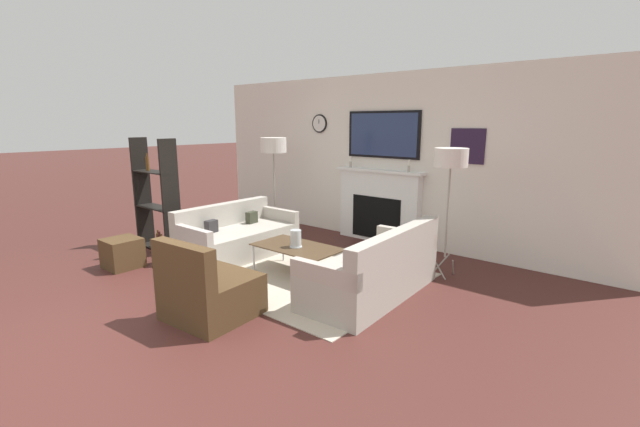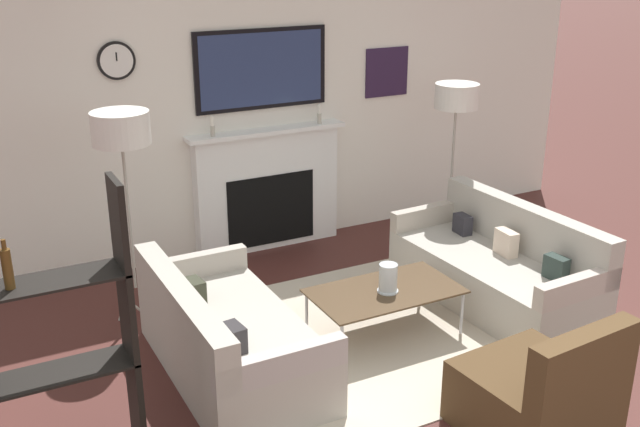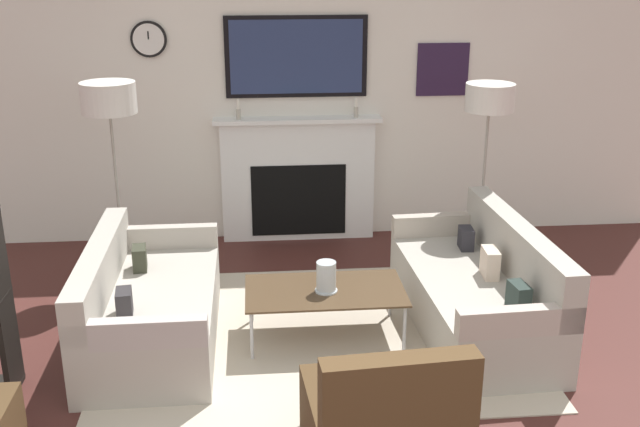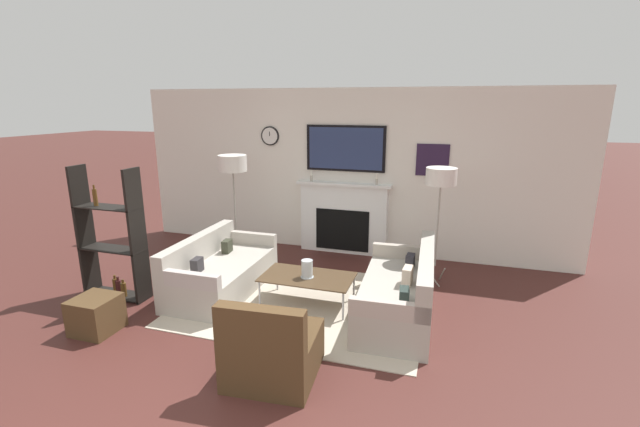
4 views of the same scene
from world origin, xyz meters
name	(u,v)px [view 1 (image 1 of 4)]	position (x,y,z in m)	size (l,w,h in m)	color
ground_plane	(69,360)	(0.00, 0.00, 0.00)	(60.00, 60.00, 0.00)	#48221E
fireplace_wall	(383,167)	(0.00, 4.87, 1.23)	(7.35, 0.28, 2.70)	white
area_rug	(296,272)	(0.00, 2.78, 0.01)	(3.01, 2.30, 0.01)	#C2B5A0
couch_left	(237,238)	(-1.20, 2.78, 0.26)	(0.87, 1.72, 0.74)	#B2ABA0
couch_right	(374,272)	(1.21, 2.78, 0.28)	(0.88, 1.88, 0.81)	#B2ABA0
armchair	(209,292)	(0.23, 1.24, 0.27)	(0.84, 0.85, 0.84)	#4B351E
coffee_table	(297,248)	(0.06, 2.73, 0.36)	(1.14, 0.63, 0.38)	#4C3823
hurricane_candle	(296,239)	(0.07, 2.70, 0.48)	(0.16, 0.16, 0.22)	silver
floor_lamp_left	(273,146)	(-1.55, 3.91, 1.55)	(0.44, 0.44, 1.70)	#9E998E
floor_lamp_right	(451,160)	(1.55, 3.91, 1.49)	(0.41, 0.41, 1.64)	#9E998E
shelf_unit	(156,200)	(-2.39, 2.21, 0.77)	(0.86, 0.28, 1.71)	black
ottoman	(122,253)	(-1.96, 1.42, 0.20)	(0.44, 0.44, 0.40)	#4B351E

